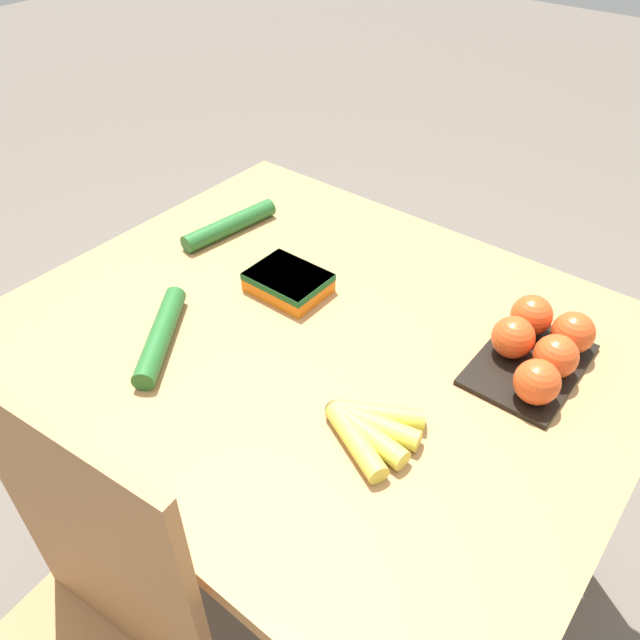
# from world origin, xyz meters

# --- Properties ---
(ground_plane) EXTENTS (12.00, 12.00, 0.00)m
(ground_plane) POSITION_xyz_m (0.00, 0.00, 0.00)
(ground_plane) COLOR #665B51
(dining_table) EXTENTS (1.14, 0.94, 0.78)m
(dining_table) POSITION_xyz_m (0.00, 0.00, 0.66)
(dining_table) COLOR #B27F4C
(dining_table) RESTS_ON ground_plane
(banana_bunch) EXTENTS (0.16, 0.16, 0.03)m
(banana_bunch) POSITION_xyz_m (-0.21, 0.15, 0.79)
(banana_bunch) COLOR brown
(banana_bunch) RESTS_ON dining_table
(tomato_pack) EXTENTS (0.16, 0.24, 0.08)m
(tomato_pack) POSITION_xyz_m (-0.35, -0.17, 0.82)
(tomato_pack) COLOR black
(tomato_pack) RESTS_ON dining_table
(carrot_bag) EXTENTS (0.15, 0.12, 0.04)m
(carrot_bag) POSITION_xyz_m (0.13, -0.06, 0.80)
(carrot_bag) COLOR orange
(carrot_bag) RESTS_ON dining_table
(cucumber_near) EXTENTS (0.17, 0.22, 0.04)m
(cucumber_near) POSITION_xyz_m (0.21, 0.20, 0.80)
(cucumber_near) COLOR #236028
(cucumber_near) RESTS_ON dining_table
(cucumber_far) EXTENTS (0.07, 0.24, 0.04)m
(cucumber_far) POSITION_xyz_m (0.38, -0.15, 0.80)
(cucumber_far) COLOR #236028
(cucumber_far) RESTS_ON dining_table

